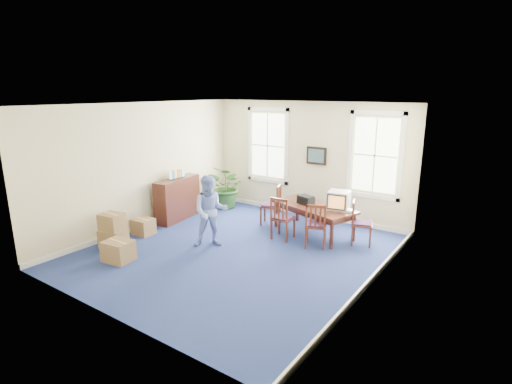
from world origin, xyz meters
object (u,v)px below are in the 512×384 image
Objects in this scene: conference_table at (313,219)px; man at (210,211)px; crt_tv at (339,200)px; chair_near_left at (283,218)px; potted_plant at (227,187)px; cardboard_boxes at (123,230)px; credenza at (178,198)px.

man reaches higher than conference_table.
crt_tv is 1.38m from chair_near_left.
potted_plant reaches higher than conference_table.
cardboard_boxes is at bearing 177.89° from man.
cardboard_boxes reaches higher than conference_table.
credenza is at bearing -175.85° from crt_tv.
crt_tv is 3.81m from potted_plant.
credenza reaches higher than crt_tv.
man is (-1.11, -1.34, 0.30)m from chair_near_left.
man reaches higher than credenza.
chair_near_left is at bearing -24.67° from potted_plant.
conference_table is at bearing 173.63° from crt_tv.
chair_near_left reaches higher than cardboard_boxes.
man reaches higher than crt_tv.
potted_plant is at bearing 65.40° from credenza.
chair_near_left is 0.72× the size of cardboard_boxes.
potted_plant is (-3.15, 0.52, 0.29)m from conference_table.
potted_plant is (0.47, 1.60, 0.05)m from credenza.
potted_plant reaches higher than crt_tv.
credenza is at bearing -145.58° from conference_table.
crt_tv is 0.50× the size of chair_near_left.
chair_near_left is 1.77m from man.
chair_near_left is 0.81× the size of potted_plant.
crt_tv is 3.04m from man.
conference_table is at bearing 12.97° from man.
crt_tv is 0.35× the size of credenza.
man reaches higher than potted_plant.
crt_tv is at bearing 3.98° from man.
man is at bearing -109.04° from conference_table.
conference_table is 4.53m from cardboard_boxes.
man reaches higher than cardboard_boxes.
chair_near_left is 2.99m from potted_plant.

